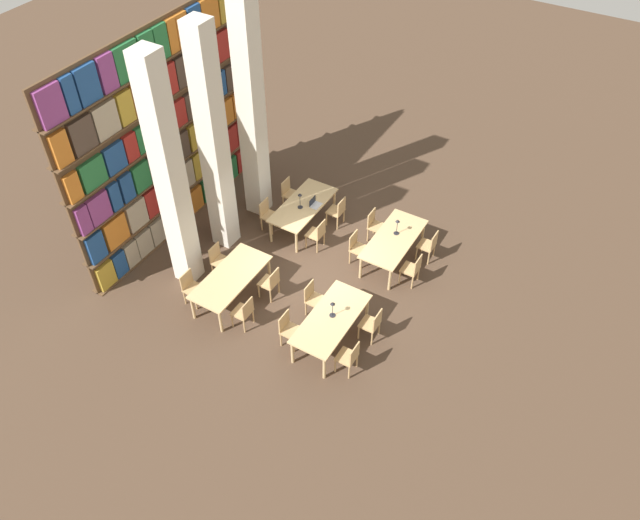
# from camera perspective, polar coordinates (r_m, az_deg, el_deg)

# --- Properties ---
(ground_plane) EXTENTS (40.00, 40.00, 0.00)m
(ground_plane) POSITION_cam_1_polar(r_m,az_deg,el_deg) (15.66, -0.41, -1.57)
(ground_plane) COLOR #4C3828
(bookshelf_bank) EXTENTS (6.42, 0.35, 5.50)m
(bookshelf_bank) POSITION_cam_1_polar(r_m,az_deg,el_deg) (16.08, -13.93, 10.90)
(bookshelf_bank) COLOR brown
(bookshelf_bank) RESTS_ON ground_plane
(pillar_left) EXTENTS (0.53, 0.53, 6.00)m
(pillar_left) POSITION_cam_1_polar(r_m,az_deg,el_deg) (14.12, -13.53, 7.22)
(pillar_left) COLOR silver
(pillar_left) RESTS_ON ground_plane
(pillar_center) EXTENTS (0.53, 0.53, 6.00)m
(pillar_center) POSITION_cam_1_polar(r_m,az_deg,el_deg) (15.03, -9.71, 10.35)
(pillar_center) COLOR silver
(pillar_center) RESTS_ON ground_plane
(pillar_right) EXTENTS (0.53, 0.53, 6.00)m
(pillar_right) POSITION_cam_1_polar(r_m,az_deg,el_deg) (16.03, -6.29, 13.08)
(pillar_right) COLOR silver
(pillar_right) RESTS_ON ground_plane
(reading_table_0) EXTENTS (2.14, 0.96, 0.74)m
(reading_table_0) POSITION_cam_1_polar(r_m,az_deg,el_deg) (13.85, 1.03, -5.50)
(reading_table_0) COLOR tan
(reading_table_0) RESTS_ON ground_plane
(chair_0) EXTENTS (0.42, 0.40, 0.88)m
(chair_0) POSITION_cam_1_polar(r_m,az_deg,el_deg) (13.47, 2.69, -8.85)
(chair_0) COLOR tan
(chair_0) RESTS_ON ground_plane
(chair_1) EXTENTS (0.42, 0.40, 0.88)m
(chair_1) POSITION_cam_1_polar(r_m,az_deg,el_deg) (13.95, -2.87, -6.29)
(chair_1) COLOR tan
(chair_1) RESTS_ON ground_plane
(chair_2) EXTENTS (0.42, 0.40, 0.88)m
(chair_2) POSITION_cam_1_polar(r_m,az_deg,el_deg) (14.07, 4.78, -5.82)
(chair_2) COLOR tan
(chair_2) RESTS_ON ground_plane
(chair_3) EXTENTS (0.42, 0.40, 0.88)m
(chair_3) POSITION_cam_1_polar(r_m,az_deg,el_deg) (14.54, -0.59, -3.49)
(chair_3) COLOR tan
(chair_3) RESTS_ON ground_plane
(desk_lamp_0) EXTENTS (0.14, 0.14, 0.44)m
(desk_lamp_0) POSITION_cam_1_polar(r_m,az_deg,el_deg) (13.61, 1.16, -4.28)
(desk_lamp_0) COLOR #232328
(desk_lamp_0) RESTS_ON reading_table_0
(reading_table_1) EXTENTS (2.14, 0.96, 0.74)m
(reading_table_1) POSITION_cam_1_polar(r_m,az_deg,el_deg) (15.77, 6.76, 1.79)
(reading_table_1) COLOR tan
(reading_table_1) RESTS_ON ground_plane
(chair_4) EXTENTS (0.42, 0.40, 0.88)m
(chair_4) POSITION_cam_1_polar(r_m,az_deg,el_deg) (15.37, 8.46, -0.80)
(chair_4) COLOR tan
(chair_4) RESTS_ON ground_plane
(chair_5) EXTENTS (0.42, 0.40, 0.88)m
(chair_5) POSITION_cam_1_polar(r_m,az_deg,el_deg) (15.79, 3.42, 1.19)
(chair_5) COLOR tan
(chair_5) RESTS_ON ground_plane
(chair_6) EXTENTS (0.42, 0.40, 0.88)m
(chair_6) POSITION_cam_1_polar(r_m,az_deg,el_deg) (16.06, 9.92, 1.36)
(chair_6) COLOR tan
(chair_6) RESTS_ON ground_plane
(chair_7) EXTENTS (0.42, 0.40, 0.88)m
(chair_7) POSITION_cam_1_polar(r_m,az_deg,el_deg) (16.46, 5.05, 3.22)
(chair_7) COLOR tan
(chair_7) RESTS_ON ground_plane
(desk_lamp_1) EXTENTS (0.14, 0.14, 0.46)m
(desk_lamp_1) POSITION_cam_1_polar(r_m,az_deg,el_deg) (15.66, 7.08, 3.27)
(desk_lamp_1) COLOR #232328
(desk_lamp_1) RESTS_ON reading_table_1
(reading_table_2) EXTENTS (2.14, 0.96, 0.74)m
(reading_table_2) POSITION_cam_1_polar(r_m,az_deg,el_deg) (14.86, -8.15, -1.67)
(reading_table_2) COLOR tan
(reading_table_2) RESTS_ON ground_plane
(chair_8) EXTENTS (0.42, 0.40, 0.88)m
(chair_8) POSITION_cam_1_polar(r_m,az_deg,el_deg) (14.36, -6.96, -4.72)
(chair_8) COLOR tan
(chair_8) RESTS_ON ground_plane
(chair_9) EXTENTS (0.42, 0.40, 0.88)m
(chair_9) POSITION_cam_1_polar(r_m,az_deg,el_deg) (15.09, -11.68, -2.42)
(chair_9) COLOR tan
(chair_9) RESTS_ON ground_plane
(chair_10) EXTENTS (0.42, 0.40, 0.88)m
(chair_10) POSITION_cam_1_polar(r_m,az_deg,el_deg) (14.93, -4.55, -2.04)
(chair_10) COLOR tan
(chair_10) RESTS_ON ground_plane
(chair_11) EXTENTS (0.42, 0.40, 0.88)m
(chair_11) POSITION_cam_1_polar(r_m,az_deg,el_deg) (15.63, -9.21, 0.04)
(chair_11) COLOR tan
(chair_11) RESTS_ON ground_plane
(reading_table_3) EXTENTS (2.14, 0.96, 0.74)m
(reading_table_3) POSITION_cam_1_polar(r_m,az_deg,el_deg) (16.68, -1.55, 4.91)
(reading_table_3) COLOR tan
(reading_table_3) RESTS_ON ground_plane
(chair_12) EXTENTS (0.42, 0.40, 0.88)m
(chair_12) POSITION_cam_1_polar(r_m,az_deg,el_deg) (16.14, -0.26, 2.44)
(chair_12) COLOR tan
(chair_12) RESTS_ON ground_plane
(chair_13) EXTENTS (0.42, 0.40, 0.88)m
(chair_13) POSITION_cam_1_polar(r_m,az_deg,el_deg) (16.78, -4.77, 4.20)
(chair_13) COLOR tan
(chair_13) RESTS_ON ground_plane
(chair_14) EXTENTS (0.42, 0.40, 0.88)m
(chair_14) POSITION_cam_1_polar(r_m,az_deg,el_deg) (16.84, 1.61, 4.53)
(chair_14) COLOR tan
(chair_14) RESTS_ON ground_plane
(chair_15) EXTENTS (0.42, 0.40, 0.88)m
(chair_15) POSITION_cam_1_polar(r_m,az_deg,el_deg) (17.46, -2.80, 6.15)
(chair_15) COLOR tan
(chair_15) RESTS_ON ground_plane
(desk_lamp_2) EXTENTS (0.14, 0.14, 0.47)m
(desk_lamp_2) POSITION_cam_1_polar(r_m,az_deg,el_deg) (16.34, -1.84, 5.69)
(desk_lamp_2) COLOR #232328
(desk_lamp_2) RESTS_ON reading_table_3
(laptop) EXTENTS (0.32, 0.22, 0.21)m
(laptop) POSITION_cam_1_polar(r_m,az_deg,el_deg) (16.58, -0.47, 5.14)
(laptop) COLOR silver
(laptop) RESTS_ON reading_table_3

